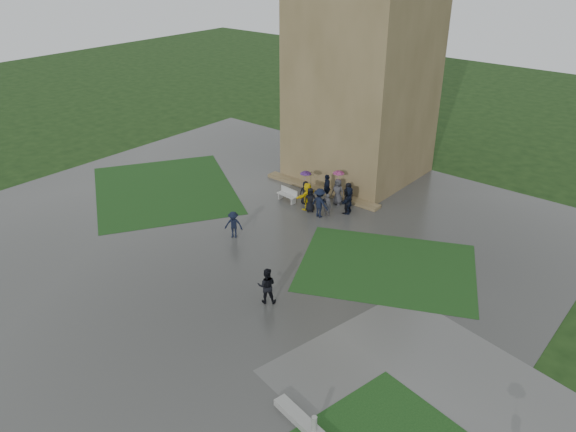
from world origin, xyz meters
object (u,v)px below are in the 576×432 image
Objects in this scene: bench at (288,195)px; pedestrian_mid at (234,225)px; tower at (364,47)px; pedestrian_near at (267,286)px.

pedestrian_mid is at bearing -76.28° from bench.
tower is 15.17m from pedestrian_mid.
bench is 0.85× the size of pedestrian_near.
bench is 5.84m from pedestrian_mid.
pedestrian_near is at bearing -49.08° from bench.
pedestrian_near is (6.48, -9.35, 0.46)m from bench.
tower reaches higher than bench.
tower is 19.10m from pedestrian_near.
tower is at bearing 89.65° from bench.
tower is 11.71× the size of bench.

